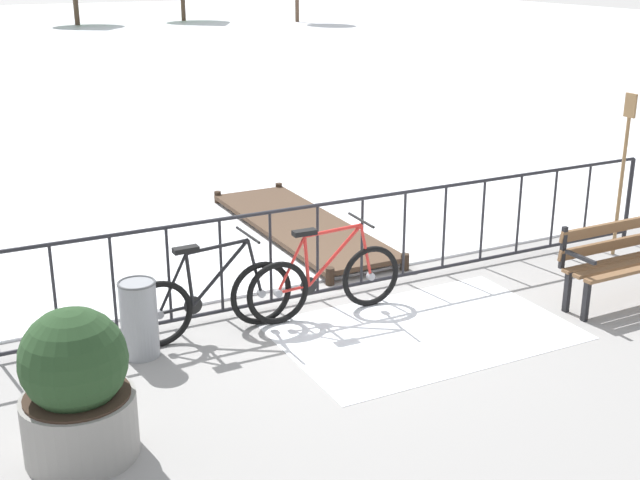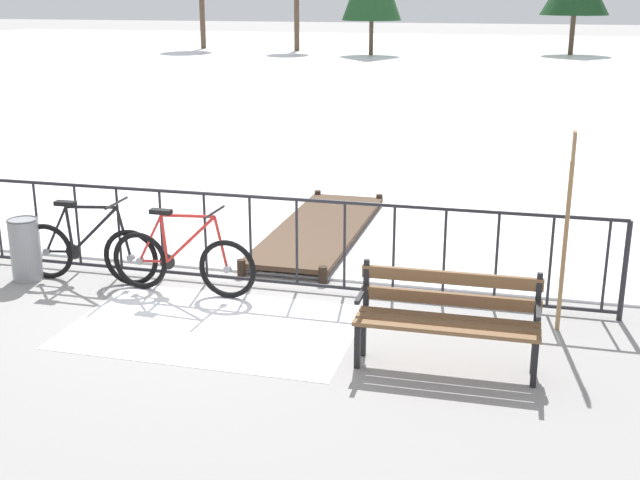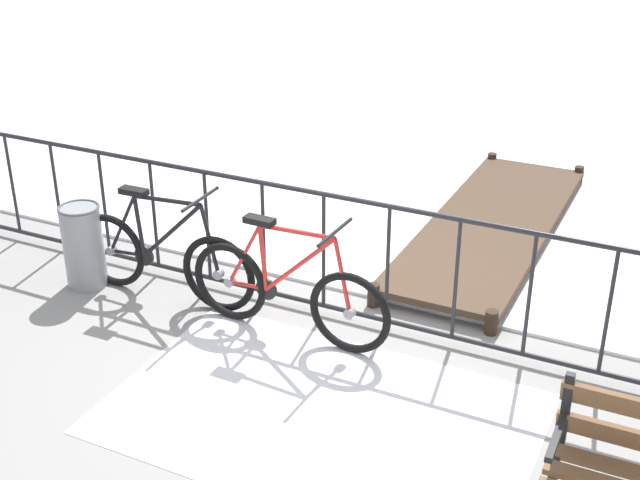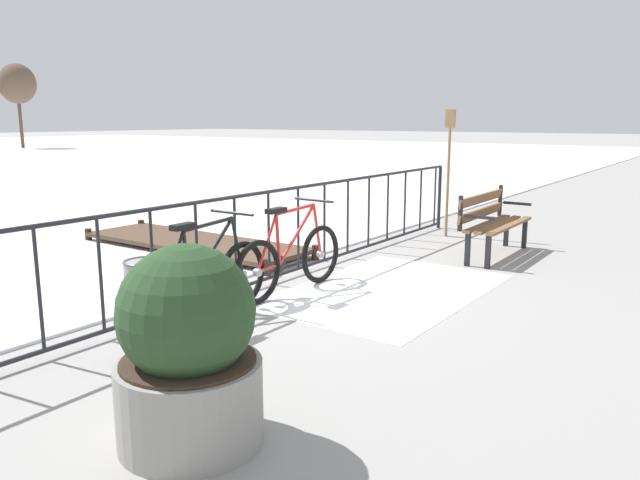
% 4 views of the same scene
% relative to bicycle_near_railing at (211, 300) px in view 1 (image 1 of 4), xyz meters
% --- Properties ---
extents(ground_plane, '(160.00, 160.00, 0.00)m').
position_rel_bicycle_near_railing_xyz_m(ground_plane, '(1.31, 0.33, -0.37)').
color(ground_plane, gray).
extents(snow_patch, '(2.82, 1.84, 0.01)m').
position_rel_bicycle_near_railing_xyz_m(snow_patch, '(1.87, -0.87, -0.36)').
color(snow_patch, white).
rests_on(snow_patch, ground).
extents(railing_fence, '(9.06, 0.06, 1.07)m').
position_rel_bicycle_near_railing_xyz_m(railing_fence, '(1.31, 0.33, 0.19)').
color(railing_fence, '#232328').
rests_on(railing_fence, ground).
extents(bicycle_near_railing, '(1.71, 0.52, 0.97)m').
position_rel_bicycle_near_railing_xyz_m(bicycle_near_railing, '(0.00, 0.00, 0.00)').
color(bicycle_near_railing, black).
rests_on(bicycle_near_railing, ground).
extents(bicycle_second, '(1.71, 0.52, 0.97)m').
position_rel_bicycle_near_railing_xyz_m(bicycle_second, '(1.20, -0.07, 0.00)').
color(bicycle_second, black).
rests_on(bicycle_second, ground).
extents(park_bench, '(1.61, 0.50, 0.89)m').
position_rel_bicycle_near_railing_xyz_m(park_bench, '(4.21, -1.17, 0.14)').
color(park_bench, brown).
rests_on(park_bench, ground).
extents(planter_with_shrub, '(0.83, 0.83, 1.16)m').
position_rel_bicycle_near_railing_xyz_m(planter_with_shrub, '(-1.57, -1.50, 0.18)').
color(planter_with_shrub, gray).
rests_on(planter_with_shrub, ground).
extents(trash_bin, '(0.35, 0.35, 0.73)m').
position_rel_bicycle_near_railing_xyz_m(trash_bin, '(-0.74, -0.11, 0.00)').
color(trash_bin, gray).
rests_on(trash_bin, ground).
extents(oar_upright, '(0.04, 0.16, 1.98)m').
position_rel_bicycle_near_railing_xyz_m(oar_upright, '(5.20, -0.08, 0.77)').
color(oar_upright, '#937047').
rests_on(oar_upright, ground).
extents(wooden_dock, '(1.10, 3.64, 0.20)m').
position_rel_bicycle_near_railing_xyz_m(wooden_dock, '(2.12, 2.40, -0.25)').
color(wooden_dock, '#4C3828').
rests_on(wooden_dock, ground).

